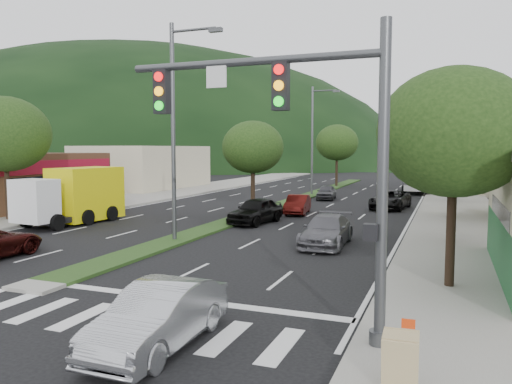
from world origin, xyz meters
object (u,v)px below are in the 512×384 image
at_px(traffic_signal, 310,135).
at_px(streetlight_near, 177,121).
at_px(tree_r_d, 451,138).
at_px(streetlight_mid, 314,135).
at_px(tree_r_e, 451,143).
at_px(car_queue_c, 298,204).
at_px(tree_r_a, 454,133).
at_px(tree_l_a, 5,134).
at_px(car_queue_d, 390,200).
at_px(a_frame_sign, 400,357).
at_px(tree_med_far, 337,143).
at_px(sedan_silver, 159,316).
at_px(car_queue_e, 326,192).
at_px(car_queue_a, 256,211).
at_px(tree_r_b, 453,133).
at_px(motorhome, 417,175).
at_px(car_queue_b, 326,230).
at_px(tree_r_c, 452,142).
at_px(tree_med_near, 253,147).
at_px(box_truck, 76,197).

xyz_separation_m(traffic_signal, streetlight_near, (-8.82, 9.54, 0.94)).
bearing_deg(tree_r_d, streetlight_mid, 165.73).
xyz_separation_m(tree_r_d, tree_r_e, (0.00, 10.00, -0.29)).
bearing_deg(car_queue_c, tree_r_a, -66.63).
distance_m(tree_l_a, car_queue_d, 25.61).
relative_size(car_queue_d, a_frame_sign, 3.52).
distance_m(tree_med_far, streetlight_near, 36.01).
distance_m(streetlight_near, sedan_silver, 13.39).
relative_size(streetlight_near, car_queue_c, 2.62).
bearing_deg(car_queue_c, car_queue_e, 84.47).
bearing_deg(car_queue_a, car_queue_e, 95.01).
distance_m(tree_r_a, tree_r_e, 36.00).
relative_size(tree_r_b, motorhome, 0.80).
xyz_separation_m(tree_r_e, streetlight_mid, (-11.79, -7.00, 0.69)).
bearing_deg(traffic_signal, streetlight_mid, 104.33).
height_order(tree_r_d, car_queue_b, tree_r_d).
xyz_separation_m(traffic_signal, tree_r_d, (2.97, 31.54, 0.54)).
height_order(tree_r_c, tree_med_near, tree_r_c).
distance_m(car_queue_e, box_truck, 21.45).
relative_size(sedan_silver, box_truck, 0.63).
distance_m(tree_med_near, box_truck, 11.25).
relative_size(tree_med_far, car_queue_e, 1.90).
bearing_deg(tree_r_e, tree_med_far, 161.57).
height_order(tree_med_far, streetlight_near, streetlight_near).
distance_m(tree_r_a, a_frame_sign, 8.56).
distance_m(sedan_silver, car_queue_c, 22.93).
bearing_deg(car_queue_c, box_truck, -148.81).
xyz_separation_m(traffic_signal, tree_med_near, (-9.03, 19.54, -0.22)).
bearing_deg(traffic_signal, car_queue_b, 101.04).
relative_size(car_queue_c, car_queue_d, 0.79).
relative_size(tree_r_d, tree_med_far, 1.03).
height_order(tree_r_d, sedan_silver, tree_r_d).
xyz_separation_m(streetlight_mid, box_truck, (-8.46, -22.07, -4.06)).
bearing_deg(tree_r_a, tree_r_b, 90.00).
bearing_deg(car_queue_c, motorhome, 64.49).
relative_size(tree_r_a, streetlight_near, 0.66).
xyz_separation_m(traffic_signal, tree_r_c, (2.97, 21.54, 0.10)).
xyz_separation_m(tree_med_far, streetlight_near, (0.21, -36.00, 0.58)).
xyz_separation_m(tree_r_e, a_frame_sign, (-0.80, -43.49, -4.14)).
height_order(traffic_signal, streetlight_near, streetlight_near).
relative_size(traffic_signal, tree_l_a, 0.97).
distance_m(streetlight_mid, sedan_silver, 36.80).
bearing_deg(tree_med_far, tree_l_a, -110.19).
height_order(tree_l_a, car_queue_a, tree_l_a).
bearing_deg(traffic_signal, tree_r_b, 77.63).
bearing_deg(tree_r_b, tree_r_a, -90.00).
bearing_deg(car_queue_d, tree_med_near, -133.22).
bearing_deg(a_frame_sign, tree_r_e, 86.41).
distance_m(tree_r_d, sedan_silver, 33.83).
bearing_deg(box_truck, car_queue_a, -154.41).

